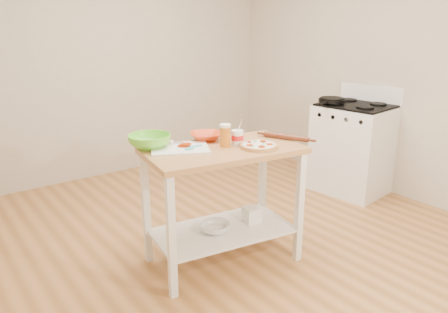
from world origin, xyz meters
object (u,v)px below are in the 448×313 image
skillet (332,100)px  green_bowl (149,141)px  prep_island (223,181)px  rolling_pin (286,137)px  spatula (193,147)px  knife (160,144)px  orange_bowl (206,136)px  shelf_glass_bowl (215,228)px  pizza (259,146)px  beer_pint (225,135)px  shelf_bin (252,214)px  gas_stove (352,148)px  cutting_board (179,148)px  yogurt_tub (237,137)px

skillet → green_bowl: bearing=168.5°
prep_island → rolling_pin: bearing=-12.2°
spatula → knife: 0.26m
orange_bowl → green_bowl: 0.44m
knife → shelf_glass_bowl: bearing=-24.6°
pizza → orange_bowl: size_ratio=1.14×
orange_bowl → knife: bearing=171.0°
green_bowl → beer_pint: 0.54m
shelf_glass_bowl → shelf_bin: (0.33, -0.03, 0.02)m
pizza → orange_bowl: bearing=114.3°
spatula → shelf_glass_bowl: bearing=-37.0°
skillet → orange_bowl: 1.78m
skillet → green_bowl: green_bowl is taller
gas_stove → orange_bowl: bearing=175.8°
prep_island → beer_pint: beer_pint is taller
pizza → shelf_glass_bowl: (-0.28, 0.15, -0.62)m
cutting_board → green_bowl: 0.22m
orange_bowl → prep_island: bearing=-95.2°
gas_stove → beer_pint: 2.02m
cutting_board → beer_pint: (0.30, -0.14, 0.07)m
prep_island → pizza: bearing=-36.8°
shelf_glass_bowl → rolling_pin: bearing=-10.6°
gas_stove → shelf_glass_bowl: size_ratio=5.00×
pizza → skillet: bearing=23.1°
green_bowl → rolling_pin: size_ratio=0.84×
prep_island → knife: 0.53m
knife → rolling_pin: rolling_pin is taller
yogurt_tub → shelf_bin: size_ratio=1.61×
cutting_board → pizza: bearing=-7.6°
gas_stove → yogurt_tub: gas_stove is taller
skillet → shelf_bin: size_ratio=3.65×
knife → shelf_bin: size_ratio=2.21×
orange_bowl → green_bowl: green_bowl is taller
gas_stove → cutting_board: (-2.22, -0.18, 0.43)m
cutting_board → spatula: 0.10m
pizza → yogurt_tub: size_ratio=1.40×
orange_bowl → beer_pint: (0.01, -0.23, 0.05)m
orange_bowl → rolling_pin: orange_bowl is taller
beer_pint → spatula: bearing=163.8°
skillet → rolling_pin: size_ratio=1.19×
prep_island → spatula: (-0.20, 0.09, 0.27)m
orange_bowl → gas_stove: bearing=2.9°
pizza → knife: bearing=139.8°
cutting_board → rolling_pin: size_ratio=1.37×
shelf_bin → green_bowl: bearing=153.3°
gas_stove → green_bowl: gas_stove is taller
prep_island → yogurt_tub: 0.34m
spatula → green_bowl: size_ratio=0.50×
pizza → rolling_pin: size_ratio=0.74×
skillet → shelf_glass_bowl: bearing=178.8°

